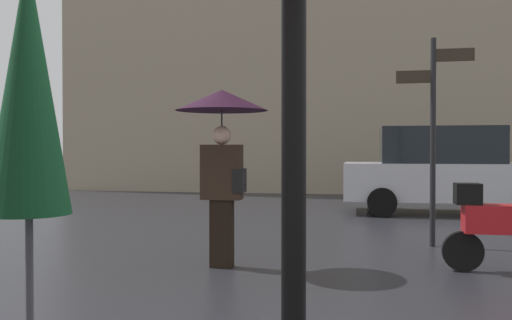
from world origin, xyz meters
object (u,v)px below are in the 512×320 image
street_signpost (433,120)px  folded_patio_umbrella_far (28,102)px  pedestrian_with_umbrella (222,125)px  parked_scooter (504,224)px  parked_car_left (446,170)px

street_signpost → folded_patio_umbrella_far: bearing=-113.2°
folded_patio_umbrella_far → pedestrian_with_umbrella: folded_patio_umbrella_far is taller
folded_patio_umbrella_far → pedestrian_with_umbrella: bearing=91.1°
parked_scooter → parked_car_left: (0.24, 6.05, 0.40)m
folded_patio_umbrella_far → parked_scooter: (3.12, 4.31, -1.06)m
parked_scooter → folded_patio_umbrella_far: bearing=-130.3°
folded_patio_umbrella_far → parked_scooter: 5.42m
pedestrian_with_umbrella → parked_car_left: 7.25m
street_signpost → pedestrian_with_umbrella: bearing=-143.4°
pedestrian_with_umbrella → street_signpost: bearing=-62.2°
folded_patio_umbrella_far → pedestrian_with_umbrella: size_ratio=1.10×
parked_scooter → pedestrian_with_umbrella: bearing=-179.2°
folded_patio_umbrella_far → street_signpost: bearing=66.8°
parked_scooter → street_signpost: street_signpost is taller
pedestrian_with_umbrella → street_signpost: size_ratio=0.70×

